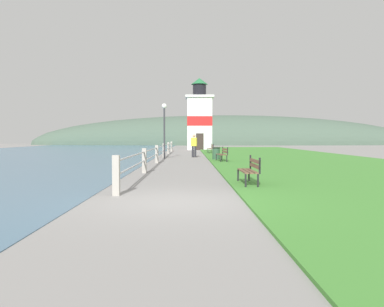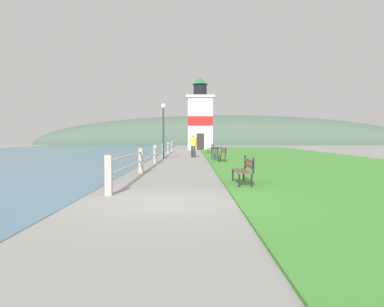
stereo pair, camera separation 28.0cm
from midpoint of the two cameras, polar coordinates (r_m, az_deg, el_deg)
name	(u,v)px [view 1 (the left image)]	position (r m, az deg, el deg)	size (l,w,h in m)	color
ground_plane	(174,202)	(9.01, -3.65, -7.40)	(160.00, 160.00, 0.00)	gray
grass_verge	(287,158)	(28.67, 14.04, -0.60)	(12.00, 56.57, 0.06)	#428433
seawall_railing	(161,151)	(25.49, -5.11, 0.45)	(0.18, 31.24, 1.07)	#A8A399
park_bench_near	(250,169)	(12.05, 8.21, -2.34)	(0.49, 1.63, 0.94)	brown
park_bench_midway	(223,153)	(23.35, 4.37, 0.02)	(0.63, 1.65, 0.94)	brown
park_bench_far	(211,148)	(35.33, 2.68, 0.87)	(0.55, 1.63, 0.94)	brown
lighthouse	(199,119)	(46.14, 0.96, 5.26)	(3.42, 3.42, 8.78)	white
person_strolling	(194,145)	(28.61, 0.03, 1.33)	(0.48, 0.33, 1.77)	#28282D
trash_bin	(216,154)	(25.20, 3.37, -0.05)	(0.54, 0.54, 0.84)	#2D5138
lamp_post	(164,121)	(27.03, -4.54, 5.03)	(0.36, 0.36, 3.96)	#333338
distant_hillside	(226,145)	(76.96, 5.15, 1.35)	(80.00, 16.00, 12.00)	#475B4C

